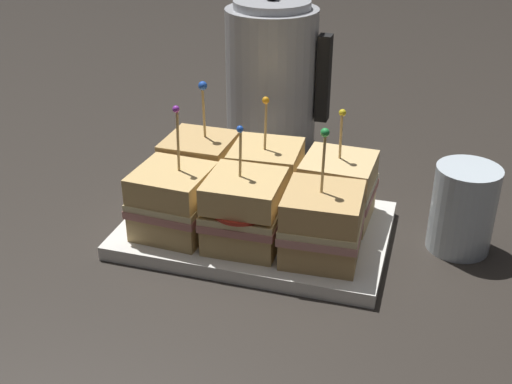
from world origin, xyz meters
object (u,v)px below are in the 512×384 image
Objects in this scene: serving_platter at (256,230)px; sandwich_back_center at (266,178)px; sandwich_front_center at (243,211)px; kettle_steel at (272,78)px; sandwich_front_right at (322,225)px; sandwich_front_left at (173,201)px; sandwich_back_left at (200,168)px; sandwich_back_right at (338,189)px; drinking_glass at (463,209)px.

sandwich_back_center reaches higher than serving_platter.
sandwich_back_center is (0.00, 0.05, 0.05)m from serving_platter.
sandwich_front_center is 0.09m from sandwich_back_center.
serving_platter is 0.31m from kettle_steel.
sandwich_front_right is (0.09, -0.05, 0.05)m from serving_platter.
sandwich_front_center is 0.58× the size of kettle_steel.
sandwich_front_left reaches higher than sandwich_front_right.
sandwich_back_left reaches higher than sandwich_front_center.
sandwich_front_center is at bearing -92.04° from serving_platter.
sandwich_front_center is (-0.00, -0.05, 0.05)m from serving_platter.
sandwich_back_left is at bearing 179.54° from sandwich_back_right.
sandwich_back_right is at bearing 43.79° from sandwich_front_center.
sandwich_back_center is (0.00, 0.09, -0.00)m from sandwich_front_center.
sandwich_back_left is at bearing 179.05° from sandwich_back_center.
sandwich_back_left reaches higher than sandwich_back_center.
kettle_steel is at bearing 99.71° from sandwich_front_center.
sandwich_front_right is at bearing -44.82° from sandwich_back_center.
sandwich_back_right is at bearing -57.19° from kettle_steel.
sandwich_front_center is 1.37× the size of drinking_glass.
sandwich_back_left is 1.05× the size of sandwich_back_center.
sandwich_back_right is (0.19, 0.09, -0.00)m from sandwich_front_left.
sandwich_front_center is at bearing -91.07° from sandwich_back_center.
kettle_steel is at bearing 81.63° from sandwich_back_left.
sandwich_front_left is at bearing 179.06° from sandwich_front_center.
sandwich_front_right reaches higher than sandwich_front_center.
sandwich_front_right is 0.13m from sandwich_back_center.
sandwich_front_center is at bearing -45.92° from sandwich_back_left.
sandwich_back_center is (0.09, -0.00, -0.00)m from sandwich_back_left.
drinking_glass is at bearing 0.02° from sandwich_back_left.
sandwich_back_right is (0.19, -0.00, -0.00)m from sandwich_back_left.
sandwich_back_center is 1.05× the size of sandwich_back_right.
sandwich_back_left is at bearing 153.07° from serving_platter.
kettle_steel is at bearing 122.81° from sandwich_back_right.
sandwich_front_right is 0.18m from drinking_glass.
kettle_steel is at bearing 142.52° from drinking_glass.
sandwich_back_center reaches higher than drinking_glass.
drinking_glass is (0.15, 0.09, -0.01)m from sandwich_front_right.
sandwich_front_right is 0.37m from kettle_steel.
sandwich_front_left is at bearing -135.42° from sandwich_back_center.
serving_platter is 2.03× the size of sandwich_back_left.
sandwich_front_center is 0.10m from sandwich_front_right.
sandwich_front_right is 1.46× the size of drinking_glass.
sandwich_front_left is at bearing -153.79° from serving_platter.
sandwich_front_left reaches higher than drinking_glass.
sandwich_back_right is 1.35× the size of drinking_glass.
serving_platter is at bearing 153.10° from sandwich_front_right.
sandwich_front_center is 1.01× the size of sandwich_back_right.
drinking_glass is at bearing 20.58° from sandwich_front_center.
sandwich_back_left is 0.34m from drinking_glass.
kettle_steel is (-0.06, 0.28, 0.11)m from serving_platter.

